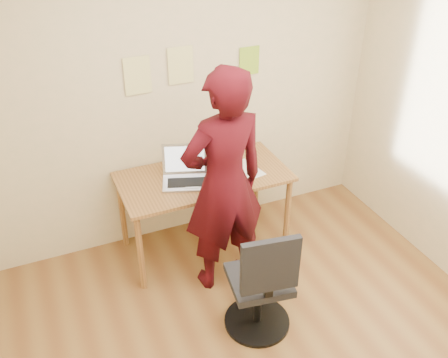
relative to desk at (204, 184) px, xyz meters
name	(u,v)px	position (x,y,z in m)	size (l,w,h in m)	color
room	(289,203)	(-0.02, -1.38, 0.70)	(3.58, 3.58, 2.78)	brown
desk	(204,184)	(0.00, 0.00, 0.00)	(1.40, 0.70, 0.74)	olive
laptop	(185,174)	(-0.16, -0.01, 0.14)	(0.45, 0.42, 0.26)	#AEADB5
paper_sheet	(245,170)	(0.35, -0.06, 0.09)	(0.22, 0.32, 0.00)	white
phone	(241,181)	(0.24, -0.20, 0.09)	(0.08, 0.12, 0.01)	black
wall_note_left	(138,76)	(-0.39, 0.36, 0.88)	(0.21, 0.00, 0.30)	#E1DD86
wall_note_mid	(181,65)	(-0.03, 0.36, 0.91)	(0.21, 0.00, 0.30)	#E1DD86
wall_note_right	(249,61)	(0.57, 0.36, 0.87)	(0.18, 0.00, 0.24)	#8BBD2A
office_chair	(261,289)	(0.02, -1.05, -0.25)	(0.49, 0.49, 0.94)	black
person	(224,184)	(-0.01, -0.44, 0.26)	(0.67, 0.44, 1.83)	#37070D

